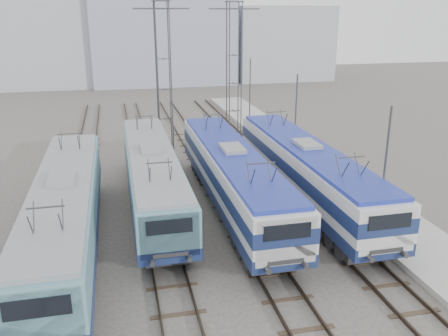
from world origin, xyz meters
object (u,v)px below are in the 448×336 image
locomotive_far_left (65,211)px  mast_mid (295,123)px  catenary_tower_west (164,69)px  locomotive_center_right (233,174)px  mast_rear (250,95)px  mast_front (384,176)px  catenary_tower_east (234,65)px  locomotive_center_left (152,174)px  locomotive_far_right (307,169)px

locomotive_far_left → mast_mid: size_ratio=2.59×
catenary_tower_west → locomotive_far_left: bearing=-110.7°
locomotive_center_right → catenary_tower_west: bearing=98.7°
locomotive_center_right → mast_rear: (6.35, 18.71, 1.18)m
locomotive_far_left → mast_front: 15.54m
catenary_tower_east → mast_rear: size_ratio=1.71×
catenary_tower_west → mast_front: size_ratio=1.71×
locomotive_far_left → locomotive_center_right: bearing=19.5°
locomotive_far_left → mast_rear: mast_rear is taller
locomotive_center_right → mast_front: mast_front is taller
catenary_tower_west → catenary_tower_east: size_ratio=1.00×
locomotive_center_left → mast_rear: 20.49m
catenary_tower_east → mast_rear: bearing=43.6°
locomotive_far_left → locomotive_far_right: (13.50, 3.13, 0.06)m
mast_mid → locomotive_far_right: bearing=-105.3°
catenary_tower_west → mast_mid: size_ratio=1.71×
locomotive_center_left → catenary_tower_east: 18.20m
catenary_tower_west → catenary_tower_east: same height
locomotive_center_left → locomotive_center_right: bearing=-17.1°
catenary_tower_west → mast_front: catenary_tower_west is taller
locomotive_far_left → catenary_tower_east: size_ratio=1.51×
locomotive_center_right → mast_front: (6.35, -5.29, 1.18)m
locomotive_far_right → catenary_tower_east: catenary_tower_east is taller
locomotive_center_right → mast_rear: size_ratio=2.60×
mast_rear → catenary_tower_west: bearing=-155.1°
locomotive_center_right → mast_mid: (6.35, 6.71, 1.18)m
mast_front → mast_rear: bearing=90.0°
mast_mid → mast_front: bearing=-90.0°
locomotive_far_left → catenary_tower_west: size_ratio=1.51×
locomotive_far_right → catenary_tower_west: bearing=114.6°
locomotive_center_left → locomotive_center_right: 4.71m
catenary_tower_west → mast_front: bearing=-66.7°
locomotive_far_left → locomotive_center_left: (4.50, 4.58, -0.06)m
locomotive_far_right → mast_front: bearing=-70.5°
catenary_tower_east → mast_rear: catenary_tower_east is taller
locomotive_far_right → locomotive_center_right: bearing=179.2°
locomotive_far_right → mast_rear: mast_rear is taller
mast_mid → mast_rear: (0.00, 12.00, 0.00)m
locomotive_center_right → mast_rear: 19.80m
locomotive_far_left → catenary_tower_west: bearing=69.3°
locomotive_center_right → locomotive_center_left: bearing=162.9°
locomotive_far_left → mast_rear: 26.78m
locomotive_far_left → locomotive_far_right: bearing=13.1°
locomotive_far_right → mast_rear: size_ratio=2.60×
locomotive_center_right → locomotive_far_left: bearing=-160.5°
catenary_tower_east → mast_front: 22.32m
locomotive_center_left → mast_mid: 12.16m
catenary_tower_east → mast_front: size_ratio=1.71×
locomotive_center_right → catenary_tower_east: (4.25, 16.71, 4.32)m
locomotive_far_left → locomotive_center_left: size_ratio=1.03×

